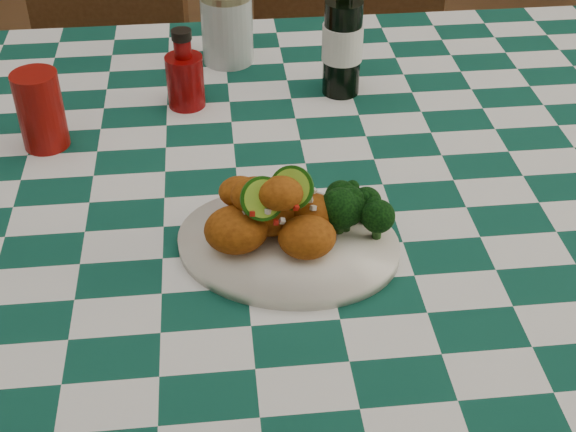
{
  "coord_description": "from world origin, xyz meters",
  "views": [
    {
      "loc": [
        -0.03,
        -0.97,
        1.44
      ],
      "look_at": [
        0.06,
        -0.2,
        0.84
      ],
      "focal_mm": 50.0,
      "sensor_mm": 36.0,
      "label": 1
    }
  ],
  "objects_px": {
    "red_tumbler": "(41,110)",
    "mason_jar": "(227,26)",
    "plate": "(288,245)",
    "wooden_chair_left": "(96,145)",
    "fried_chicken_pile": "(280,209)",
    "dining_table": "(245,353)",
    "beer_bottle": "(343,28)",
    "ketchup_bottle": "(184,69)",
    "wooden_chair_right": "(326,98)"
  },
  "relations": [
    {
      "from": "plate",
      "to": "red_tumbler",
      "type": "height_order",
      "value": "red_tumbler"
    },
    {
      "from": "dining_table",
      "to": "fried_chicken_pile",
      "type": "bearing_deg",
      "value": -76.72
    },
    {
      "from": "dining_table",
      "to": "fried_chicken_pile",
      "type": "xyz_separation_m",
      "value": [
        0.05,
        -0.2,
        0.46
      ]
    },
    {
      "from": "beer_bottle",
      "to": "wooden_chair_left",
      "type": "height_order",
      "value": "beer_bottle"
    },
    {
      "from": "wooden_chair_left",
      "to": "plate",
      "type": "bearing_deg",
      "value": -50.96
    },
    {
      "from": "wooden_chair_right",
      "to": "dining_table",
      "type": "bearing_deg",
      "value": -87.85
    },
    {
      "from": "fried_chicken_pile",
      "to": "red_tumbler",
      "type": "relative_size",
      "value": 1.25
    },
    {
      "from": "ketchup_bottle",
      "to": "wooden_chair_left",
      "type": "distance_m",
      "value": 0.69
    },
    {
      "from": "ketchup_bottle",
      "to": "beer_bottle",
      "type": "height_order",
      "value": "beer_bottle"
    },
    {
      "from": "wooden_chair_left",
      "to": "wooden_chair_right",
      "type": "bearing_deg",
      "value": 16.34
    },
    {
      "from": "red_tumbler",
      "to": "plate",
      "type": "bearing_deg",
      "value": -40.48
    },
    {
      "from": "beer_bottle",
      "to": "plate",
      "type": "bearing_deg",
      "value": -107.96
    },
    {
      "from": "fried_chicken_pile",
      "to": "plate",
      "type": "bearing_deg",
      "value": 0.0
    },
    {
      "from": "ketchup_bottle",
      "to": "fried_chicken_pile",
      "type": "bearing_deg",
      "value": -73.43
    },
    {
      "from": "dining_table",
      "to": "ketchup_bottle",
      "type": "bearing_deg",
      "value": 109.79
    },
    {
      "from": "ketchup_bottle",
      "to": "mason_jar",
      "type": "xyz_separation_m",
      "value": [
        0.08,
        0.15,
        -0.0
      ]
    },
    {
      "from": "red_tumbler",
      "to": "mason_jar",
      "type": "distance_m",
      "value": 0.38
    },
    {
      "from": "ketchup_bottle",
      "to": "wooden_chair_left",
      "type": "bearing_deg",
      "value": 116.43
    },
    {
      "from": "fried_chicken_pile",
      "to": "red_tumbler",
      "type": "height_order",
      "value": "red_tumbler"
    },
    {
      "from": "dining_table",
      "to": "mason_jar",
      "type": "height_order",
      "value": "mason_jar"
    },
    {
      "from": "dining_table",
      "to": "ketchup_bottle",
      "type": "distance_m",
      "value": 0.5
    },
    {
      "from": "wooden_chair_left",
      "to": "beer_bottle",
      "type": "bearing_deg",
      "value": -26.81
    },
    {
      "from": "ketchup_bottle",
      "to": "beer_bottle",
      "type": "relative_size",
      "value": 0.57
    },
    {
      "from": "dining_table",
      "to": "red_tumbler",
      "type": "distance_m",
      "value": 0.54
    },
    {
      "from": "plate",
      "to": "beer_bottle",
      "type": "xyz_separation_m",
      "value": [
        0.13,
        0.41,
        0.11
      ]
    },
    {
      "from": "fried_chicken_pile",
      "to": "red_tumbler",
      "type": "xyz_separation_m",
      "value": [
        -0.33,
        0.29,
        -0.01
      ]
    },
    {
      "from": "beer_bottle",
      "to": "wooden_chair_right",
      "type": "height_order",
      "value": "wooden_chair_right"
    },
    {
      "from": "dining_table",
      "to": "plate",
      "type": "distance_m",
      "value": 0.45
    },
    {
      "from": "ketchup_bottle",
      "to": "wooden_chair_right",
      "type": "distance_m",
      "value": 0.66
    },
    {
      "from": "ketchup_bottle",
      "to": "wooden_chair_right",
      "type": "relative_size",
      "value": 0.13
    },
    {
      "from": "plate",
      "to": "fried_chicken_pile",
      "type": "xyz_separation_m",
      "value": [
        -0.01,
        0.0,
        0.06
      ]
    },
    {
      "from": "plate",
      "to": "wooden_chair_right",
      "type": "bearing_deg",
      "value": 78.21
    },
    {
      "from": "fried_chicken_pile",
      "to": "wooden_chair_left",
      "type": "xyz_separation_m",
      "value": [
        -0.36,
        0.87,
        -0.43
      ]
    },
    {
      "from": "red_tumbler",
      "to": "beer_bottle",
      "type": "bearing_deg",
      "value": 14.15
    },
    {
      "from": "red_tumbler",
      "to": "mason_jar",
      "type": "bearing_deg",
      "value": 41.57
    },
    {
      "from": "mason_jar",
      "to": "wooden_chair_right",
      "type": "distance_m",
      "value": 0.53
    },
    {
      "from": "beer_bottle",
      "to": "wooden_chair_right",
      "type": "relative_size",
      "value": 0.22
    },
    {
      "from": "mason_jar",
      "to": "wooden_chair_left",
      "type": "height_order",
      "value": "mason_jar"
    },
    {
      "from": "plate",
      "to": "mason_jar",
      "type": "relative_size",
      "value": 2.16
    },
    {
      "from": "beer_bottle",
      "to": "wooden_chair_left",
      "type": "bearing_deg",
      "value": 136.89
    },
    {
      "from": "red_tumbler",
      "to": "wooden_chair_left",
      "type": "xyz_separation_m",
      "value": [
        -0.03,
        0.58,
        -0.43
      ]
    },
    {
      "from": "red_tumbler",
      "to": "mason_jar",
      "type": "relative_size",
      "value": 0.91
    },
    {
      "from": "red_tumbler",
      "to": "mason_jar",
      "type": "height_order",
      "value": "mason_jar"
    },
    {
      "from": "ketchup_bottle",
      "to": "dining_table",
      "type": "bearing_deg",
      "value": -70.21
    },
    {
      "from": "fried_chicken_pile",
      "to": "ketchup_bottle",
      "type": "height_order",
      "value": "ketchup_bottle"
    },
    {
      "from": "plate",
      "to": "ketchup_bottle",
      "type": "relative_size",
      "value": 2.15
    },
    {
      "from": "red_tumbler",
      "to": "beer_bottle",
      "type": "xyz_separation_m",
      "value": [
        0.47,
        0.12,
        0.05
      ]
    },
    {
      "from": "dining_table",
      "to": "beer_bottle",
      "type": "xyz_separation_m",
      "value": [
        0.19,
        0.21,
        0.51
      ]
    },
    {
      "from": "plate",
      "to": "wooden_chair_left",
      "type": "bearing_deg",
      "value": 112.75
    },
    {
      "from": "fried_chicken_pile",
      "to": "wooden_chair_right",
      "type": "height_order",
      "value": "wooden_chair_right"
    }
  ]
}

